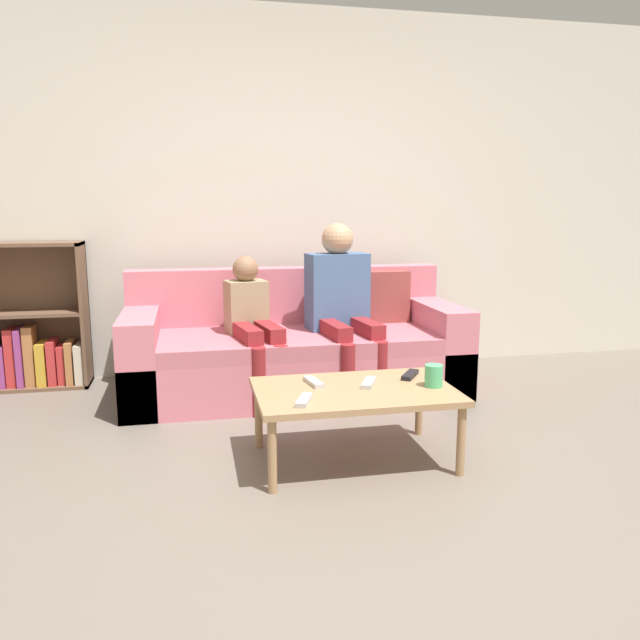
% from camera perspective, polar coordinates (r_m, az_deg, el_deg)
% --- Properties ---
extents(ground_plane, '(22.00, 22.00, 0.00)m').
position_cam_1_polar(ground_plane, '(2.63, 5.59, -17.29)').
color(ground_plane, '#70665B').
extents(wall_back, '(12.00, 0.06, 2.60)m').
position_cam_1_polar(wall_back, '(4.66, -3.05, 11.38)').
color(wall_back, beige).
rests_on(wall_back, ground_plane).
extents(couch, '(2.17, 0.90, 0.80)m').
position_cam_1_polar(couch, '(4.15, -2.27, -2.84)').
color(couch, '#D1707F').
rests_on(couch, ground_plane).
extents(bookshelf, '(0.76, 0.28, 0.98)m').
position_cam_1_polar(bookshelf, '(4.66, -25.17, -1.32)').
color(bookshelf, brown).
rests_on(bookshelf, ground_plane).
extents(coffee_table, '(0.95, 0.61, 0.36)m').
position_cam_1_polar(coffee_table, '(3.01, 3.17, -6.90)').
color(coffee_table, '#A87F56').
rests_on(coffee_table, ground_plane).
extents(person_adult, '(0.43, 0.66, 1.11)m').
position_cam_1_polar(person_adult, '(4.06, 1.96, 2.18)').
color(person_adult, maroon).
rests_on(person_adult, ground_plane).
extents(person_child, '(0.35, 0.65, 0.90)m').
position_cam_1_polar(person_child, '(3.94, -6.19, 0.03)').
color(person_child, maroon).
rests_on(person_child, ground_plane).
extents(cup_near, '(0.09, 0.09, 0.11)m').
position_cam_1_polar(cup_near, '(3.06, 10.36, -5.04)').
color(cup_near, '#4CB77A').
rests_on(cup_near, coffee_table).
extents(tv_remote_0, '(0.11, 0.18, 0.02)m').
position_cam_1_polar(tv_remote_0, '(2.78, -1.46, -7.34)').
color(tv_remote_0, '#B7B7BC').
rests_on(tv_remote_0, coffee_table).
extents(tv_remote_1, '(0.08, 0.18, 0.02)m').
position_cam_1_polar(tv_remote_1, '(3.06, -0.59, -5.70)').
color(tv_remote_1, '#B7B7BC').
rests_on(tv_remote_1, coffee_table).
extents(tv_remote_2, '(0.14, 0.17, 0.02)m').
position_cam_1_polar(tv_remote_2, '(3.22, 8.24, -4.98)').
color(tv_remote_2, black).
rests_on(tv_remote_2, coffee_table).
extents(tv_remote_3, '(0.12, 0.17, 0.02)m').
position_cam_1_polar(tv_remote_3, '(3.05, 4.47, -5.75)').
color(tv_remote_3, '#B7B7BC').
rests_on(tv_remote_3, coffee_table).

